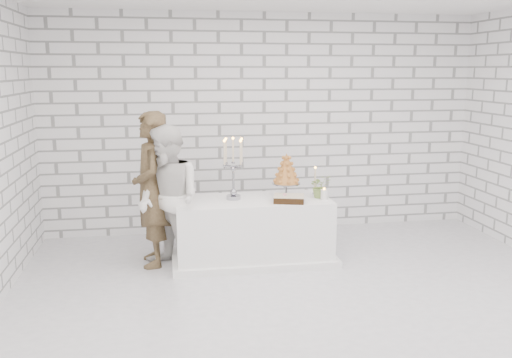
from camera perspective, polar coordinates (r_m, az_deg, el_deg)
name	(u,v)px	position (r m, az deg, el deg)	size (l,w,h in m)	color
ground	(309,299)	(5.58, 5.56, -12.35)	(6.00, 5.00, 0.01)	silver
wall_back	(264,124)	(7.59, 0.84, 5.76)	(6.00, 0.01, 3.00)	white
wall_front	(446,221)	(2.88, 19.18, -4.14)	(6.00, 0.01, 3.00)	white
cake_table	(253,230)	(6.50, -0.32, -5.33)	(1.80, 0.80, 0.75)	white
groom	(151,189)	(6.36, -10.88, -1.08)	(0.65, 0.43, 1.79)	#42321E
bride	(169,199)	(6.15, -9.06, -2.08)	(0.80, 0.63, 1.65)	white
candelabra	(233,168)	(6.32, -2.39, 1.11)	(0.30, 0.30, 0.73)	#94949D
croquembouche	(286,175)	(6.50, 3.18, 0.43)	(0.34, 0.34, 0.52)	#A15E24
chocolate_cake	(289,199)	(6.25, 3.46, -2.07)	(0.34, 0.24, 0.08)	black
pillar_candle	(324,195)	(6.41, 7.12, -1.63)	(0.08, 0.08, 0.12)	white
extra_taper	(315,181)	(6.65, 6.18, -0.25)	(0.06, 0.06, 0.32)	beige
flowers	(320,186)	(6.49, 6.71, -0.75)	(0.25, 0.21, 0.28)	olive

